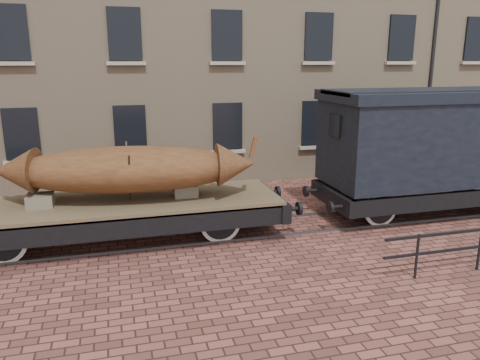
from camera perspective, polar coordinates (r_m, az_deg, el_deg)
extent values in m
plane|color=brown|center=(12.93, -0.56, -6.20)|extent=(90.00, 90.00, 0.00)
cube|color=tan|center=(22.68, 0.40, 20.59)|extent=(40.00, 10.00, 14.00)
cube|color=black|center=(17.10, -25.07, 5.14)|extent=(1.10, 0.12, 1.70)
cube|color=#AAA497|center=(17.19, -24.77, 1.99)|extent=(1.30, 0.18, 0.12)
cube|color=black|center=(16.85, -13.24, 6.00)|extent=(1.10, 0.12, 1.70)
cube|color=#AAA497|center=(16.95, -13.05, 2.79)|extent=(1.30, 0.18, 0.12)
cube|color=black|center=(17.32, -1.53, 6.59)|extent=(1.10, 0.12, 1.70)
cube|color=#AAA497|center=(17.42, -1.47, 3.47)|extent=(1.30, 0.18, 0.12)
cube|color=black|center=(18.46, 9.16, 6.90)|extent=(1.10, 0.12, 1.70)
cube|color=#AAA497|center=(18.55, 9.12, 3.96)|extent=(1.30, 0.18, 0.12)
cube|color=black|center=(20.15, 18.35, 6.97)|extent=(1.10, 0.12, 1.70)
cube|color=#AAA497|center=(20.23, 18.23, 4.28)|extent=(1.30, 0.18, 0.12)
cube|color=black|center=(22.26, 25.96, 6.90)|extent=(1.10, 0.12, 1.70)
cube|color=#AAA497|center=(22.33, 25.79, 4.46)|extent=(1.30, 0.18, 0.12)
cube|color=black|center=(16.96, -26.26, 15.85)|extent=(1.10, 0.12, 1.70)
cube|color=#AAA497|center=(16.88, -25.93, 12.66)|extent=(1.30, 0.18, 0.12)
cube|color=black|center=(16.71, -13.89, 16.91)|extent=(1.10, 0.12, 1.70)
cube|color=#AAA497|center=(16.63, -13.69, 13.66)|extent=(1.30, 0.18, 0.12)
cube|color=black|center=(17.18, -1.61, 17.22)|extent=(1.10, 0.12, 1.70)
cube|color=#AAA497|center=(17.10, -1.54, 14.05)|extent=(1.30, 0.18, 0.12)
cube|color=black|center=(18.33, 9.57, 16.86)|extent=(1.10, 0.12, 1.70)
cube|color=#AAA497|center=(18.25, 9.53, 13.89)|extent=(1.30, 0.18, 0.12)
cube|color=black|center=(20.03, 19.09, 16.07)|extent=(1.10, 0.12, 1.70)
cube|color=#AAA497|center=(19.96, 18.96, 13.35)|extent=(1.30, 0.18, 0.12)
cube|color=black|center=(22.15, 26.89, 15.10)|extent=(1.10, 0.12, 1.70)
cube|color=#AAA497|center=(22.09, 26.71, 12.65)|extent=(1.30, 0.18, 0.12)
cube|color=#59595E|center=(12.27, 0.30, -7.21)|extent=(30.00, 0.08, 0.06)
cube|color=#59595E|center=(13.58, -1.33, -5.05)|extent=(30.00, 0.08, 0.06)
cylinder|color=black|center=(10.76, 20.75, -8.70)|extent=(0.06, 0.06, 1.00)
cylinder|color=black|center=(11.73, 27.17, -7.46)|extent=(0.06, 0.06, 1.00)
cube|color=brown|center=(12.23, -14.88, -2.79)|extent=(8.27, 2.43, 0.13)
cube|color=black|center=(11.24, -14.71, -5.72)|extent=(8.27, 0.18, 0.50)
cube|color=black|center=(13.38, -14.87, -2.49)|extent=(8.27, 0.18, 0.50)
cube|color=black|center=(12.96, 3.78, -2.57)|extent=(0.24, 2.54, 0.50)
cylinder|color=black|center=(12.33, 6.39, -3.54)|extent=(0.39, 0.11, 0.11)
cylinder|color=black|center=(12.40, 7.20, -3.46)|extent=(0.09, 0.35, 0.35)
cylinder|color=black|center=(13.81, 3.89, -1.51)|extent=(0.39, 0.11, 0.11)
cylinder|color=black|center=(13.87, 4.62, -1.45)|extent=(0.09, 0.35, 0.35)
cylinder|color=black|center=(12.66, -26.32, -5.68)|extent=(0.11, 2.10, 0.11)
cylinder|color=silver|center=(11.99, -26.94, -6.82)|extent=(1.06, 0.08, 1.06)
cylinder|color=black|center=(11.99, -26.94, -6.82)|extent=(0.87, 0.11, 0.87)
cube|color=black|center=(11.78, -27.21, -5.84)|extent=(0.99, 0.09, 0.11)
cylinder|color=silver|center=(13.33, -25.77, -4.65)|extent=(1.06, 0.08, 1.06)
cylinder|color=black|center=(13.33, -25.77, -4.65)|extent=(0.87, 0.11, 0.87)
cube|color=black|center=(13.37, -25.79, -3.39)|extent=(0.99, 0.09, 0.11)
cylinder|color=black|center=(12.63, -3.13, -4.18)|extent=(0.11, 2.10, 0.11)
cylinder|color=silver|center=(11.96, -2.40, -5.25)|extent=(1.06, 0.08, 1.06)
cylinder|color=black|center=(11.96, -2.40, -5.25)|extent=(0.87, 0.11, 0.87)
cube|color=black|center=(11.76, -2.27, -4.24)|extent=(0.99, 0.09, 0.11)
cylinder|color=silver|center=(13.30, -3.79, -3.23)|extent=(1.06, 0.08, 1.06)
cylinder|color=black|center=(13.30, -3.79, -3.23)|extent=(0.87, 0.11, 0.87)
cube|color=black|center=(13.35, -3.92, -1.98)|extent=(0.99, 0.09, 0.11)
cube|color=black|center=(12.36, -14.75, -4.70)|extent=(4.41, 0.07, 0.07)
cube|color=gray|center=(12.31, -23.18, -2.31)|extent=(0.61, 0.55, 0.31)
cube|color=gray|center=(12.29, -6.70, -1.24)|extent=(0.61, 0.55, 0.31)
ellipsoid|color=brown|center=(12.01, -13.42, 1.29)|extent=(5.90, 2.47, 1.15)
cone|color=brown|center=(12.56, -25.86, 1.02)|extent=(1.11, 1.20, 1.09)
cone|color=brown|center=(12.05, -0.47, 1.97)|extent=(1.11, 1.20, 1.09)
cube|color=brown|center=(12.03, 1.63, 4.00)|extent=(0.24, 0.15, 0.55)
cylinder|color=#4B3429|center=(11.59, -13.30, 0.16)|extent=(0.05, 0.98, 1.37)
cylinder|color=#4B3429|center=(12.49, -13.47, 1.17)|extent=(0.05, 0.98, 1.37)
cube|color=black|center=(14.43, 24.41, -2.28)|extent=(6.23, 0.17, 0.47)
cube|color=black|center=(16.18, 19.34, -0.10)|extent=(6.23, 0.17, 0.47)
cube|color=black|center=(13.68, 11.19, -2.11)|extent=(0.23, 2.49, 0.47)
cylinder|color=black|center=(12.76, 10.94, -3.30)|extent=(0.08, 0.33, 0.33)
cylinder|color=black|center=(14.21, 8.02, -1.35)|extent=(0.08, 0.33, 0.33)
cylinder|color=black|center=(14.27, 15.27, -2.62)|extent=(0.10, 1.97, 0.10)
cylinder|color=silver|center=(13.69, 16.77, -3.45)|extent=(1.00, 0.07, 1.00)
cylinder|color=black|center=(13.69, 16.77, -3.45)|extent=(0.82, 0.10, 0.82)
cylinder|color=silver|center=(14.87, 13.88, -1.85)|extent=(1.00, 0.07, 1.00)
cylinder|color=black|center=(14.87, 13.88, -1.85)|extent=(0.82, 0.10, 0.82)
cylinder|color=black|center=(16.59, 27.14, -1.36)|extent=(0.10, 1.97, 0.10)
cylinder|color=silver|center=(17.10, 25.55, -0.74)|extent=(1.00, 0.07, 1.00)
cylinder|color=black|center=(17.10, 25.55, -0.74)|extent=(0.82, 0.10, 0.82)
cube|color=black|center=(14.98, 22.26, 4.43)|extent=(6.23, 2.49, 2.39)
cube|color=black|center=(14.84, 22.76, 9.53)|extent=(6.42, 2.64, 0.29)
cube|color=black|center=(14.83, 22.80, 9.97)|extent=(6.42, 1.77, 0.12)
cube|color=black|center=(13.24, 11.54, 6.54)|extent=(0.08, 0.62, 0.62)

